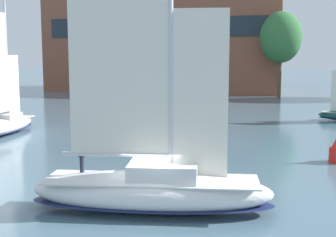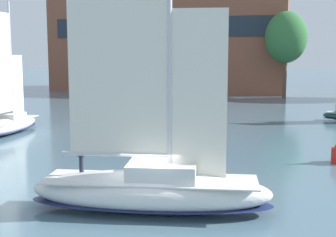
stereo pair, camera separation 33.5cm
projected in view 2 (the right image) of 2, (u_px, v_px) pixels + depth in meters
The scene contains 5 objects.
ground_plane at pixel (150, 211), 20.01m from camera, with size 400.00×400.00×0.00m, color slate.
waterfront_building at pixel (171, 33), 85.45m from camera, with size 42.42×17.77×20.76m.
tree_shore_left at pixel (286, 37), 70.20m from camera, with size 6.32×6.32×13.00m.
sailboat_main at pixel (151, 186), 19.85m from camera, with size 10.71×4.37×14.29m.
sailboat_moored_far_slip at pixel (10, 122), 39.60m from camera, with size 2.74×8.14×11.02m.
Camera 2 is at (5.58, -18.46, 6.68)m, focal length 50.00 mm.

